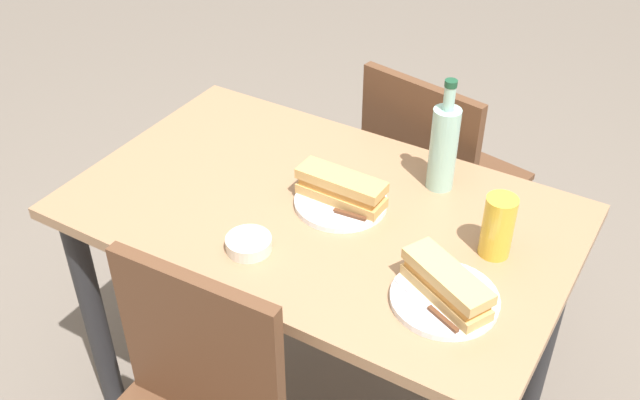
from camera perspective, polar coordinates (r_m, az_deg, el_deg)
name	(u,v)px	position (r m, az deg, el deg)	size (l,w,h in m)	color
dining_table	(320,245)	(1.82, 0.00, -3.50)	(1.18, 0.72, 0.73)	#997251
chair_near	(432,180)	(2.27, 8.64, 1.51)	(0.47, 0.47, 0.86)	brown
plate_near	(444,299)	(1.52, 9.57, -7.51)	(0.22, 0.22, 0.01)	white
baguette_sandwich_near	(447,284)	(1.50, 9.73, -6.37)	(0.22, 0.16, 0.07)	tan
knife_near	(429,308)	(1.49, 8.43, -8.21)	(0.17, 0.08, 0.01)	silver
plate_far	(341,202)	(1.75, 1.62, -0.16)	(0.22, 0.22, 0.01)	white
baguette_sandwich_far	(341,188)	(1.73, 1.64, 0.95)	(0.22, 0.07, 0.07)	tan
knife_far	(334,211)	(1.71, 1.12, -0.82)	(0.18, 0.03, 0.01)	silver
water_bottle	(444,146)	(1.78, 9.50, 4.10)	(0.07, 0.07, 0.29)	#99C6B7
beer_glass	(498,226)	(1.62, 13.54, -1.99)	(0.07, 0.07, 0.15)	gold
olive_bowl	(249,244)	(1.63, -5.51, -3.37)	(0.10, 0.10, 0.03)	silver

